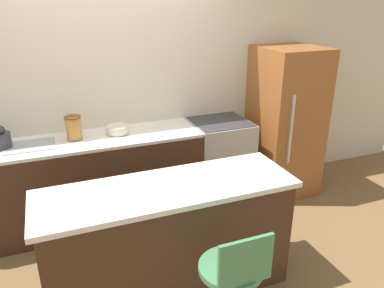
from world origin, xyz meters
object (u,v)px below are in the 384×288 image
refrigerator (285,122)px  kettle (1,139)px  oven_range (219,160)px  mixing_bowl (118,129)px

refrigerator → kettle: bearing=178.0°
oven_range → refrigerator: (0.79, -0.06, 0.38)m
oven_range → mixing_bowl: 1.21m
oven_range → mixing_bowl: (-1.10, 0.04, 0.50)m
oven_range → refrigerator: refrigerator is taller
oven_range → mixing_bowl: size_ratio=4.24×
mixing_bowl → oven_range: bearing=-2.2°
refrigerator → kettle: (-2.93, 0.10, 0.17)m
kettle → mixing_bowl: 1.03m
kettle → mixing_bowl: kettle is taller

